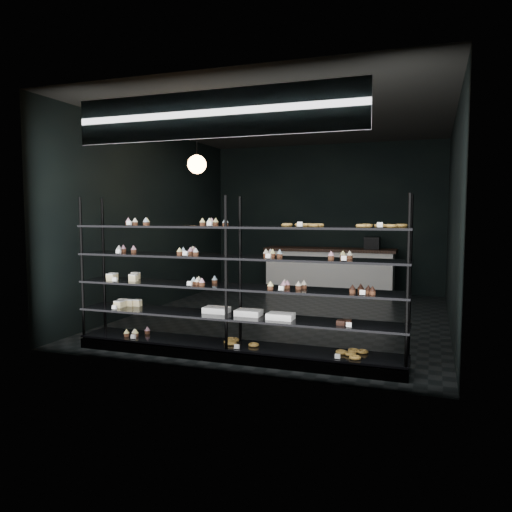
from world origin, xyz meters
name	(u,v)px	position (x,y,z in m)	size (l,w,h in m)	color
room	(288,220)	(0.00, 0.00, 1.60)	(5.01, 6.01, 3.20)	black
display_shelf	(232,305)	(0.02, -2.45, 0.63)	(4.00, 0.50, 1.91)	black
signage	(212,114)	(0.00, -2.93, 2.75)	(3.30, 0.05, 0.50)	#0B1D3A
pendant_lamp	(197,164)	(-1.18, -0.91, 2.45)	(0.28, 0.28, 0.87)	black
service_counter	(330,271)	(0.21, 2.50, 0.50)	(2.71, 0.65, 1.23)	silver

